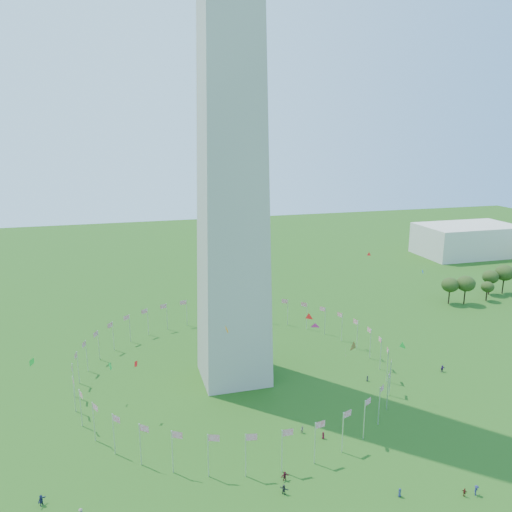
# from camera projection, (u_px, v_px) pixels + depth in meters

# --- Properties ---
(ground) EXTENTS (600.00, 600.00, 0.00)m
(ground) POSITION_uv_depth(u_px,v_px,m) (300.00, 509.00, 86.00)
(ground) COLOR #1B4510
(ground) RESTS_ON ground
(washington_monument) EXTENTS (16.80, 16.80, 169.00)m
(washington_monument) POSITION_uv_depth(u_px,v_px,m) (230.00, 35.00, 112.43)
(washington_monument) COLOR #AAA497
(washington_monument) RESTS_ON ground
(flag_ring) EXTENTS (80.24, 80.24, 9.00)m
(flag_ring) POSITION_uv_depth(u_px,v_px,m) (234.00, 361.00, 131.66)
(flag_ring) COLOR silver
(flag_ring) RESTS_ON ground
(gov_building_east_a) EXTENTS (50.00, 30.00, 16.00)m
(gov_building_east_a) POSITION_uv_depth(u_px,v_px,m) (467.00, 240.00, 263.54)
(gov_building_east_a) COLOR beige
(gov_building_east_a) RESTS_ON ground
(crowd) EXTENTS (100.32, 71.38, 2.02)m
(crowd) POSITION_uv_depth(u_px,v_px,m) (311.00, 474.00, 93.28)
(crowd) COLOR #591714
(crowd) RESTS_ON ground
(kites_aloft) EXTENTS (113.40, 78.54, 34.89)m
(kites_aloft) POSITION_uv_depth(u_px,v_px,m) (315.00, 336.00, 107.39)
(kites_aloft) COLOR red
(kites_aloft) RESTS_ON ground
(tree_line_east) EXTENTS (53.10, 15.43, 11.58)m
(tree_line_east) POSITION_uv_depth(u_px,v_px,m) (493.00, 286.00, 194.36)
(tree_line_east) COLOR #304A18
(tree_line_east) RESTS_ON ground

